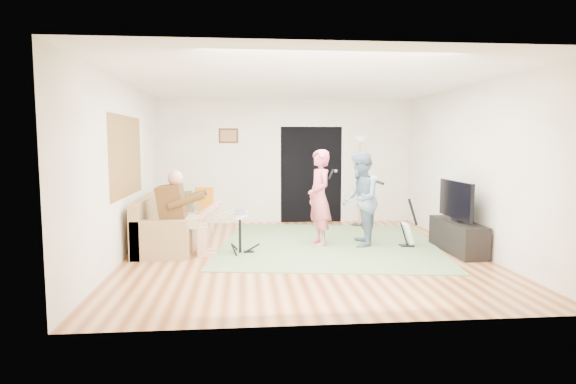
% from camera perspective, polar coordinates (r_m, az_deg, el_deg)
% --- Properties ---
extents(floor, '(6.00, 6.00, 0.00)m').
position_cam_1_polar(floor, '(7.73, 1.80, -7.29)').
color(floor, brown).
rests_on(floor, ground).
extents(walls, '(5.50, 6.00, 2.70)m').
position_cam_1_polar(walls, '(7.54, 1.84, 2.75)').
color(walls, white).
rests_on(walls, floor).
extents(ceiling, '(6.00, 6.00, 0.00)m').
position_cam_1_polar(ceiling, '(7.58, 1.87, 13.00)').
color(ceiling, white).
rests_on(ceiling, walls).
extents(window_blinds, '(0.00, 2.05, 2.05)m').
position_cam_1_polar(window_blinds, '(7.88, -18.62, 4.04)').
color(window_blinds, olive).
rests_on(window_blinds, walls).
extents(doorway, '(2.10, 0.00, 2.10)m').
position_cam_1_polar(doorway, '(10.59, 2.78, 2.06)').
color(doorway, black).
rests_on(doorway, walls).
extents(picture_frame, '(0.42, 0.03, 0.32)m').
position_cam_1_polar(picture_frame, '(10.46, -7.07, 6.63)').
color(picture_frame, '#3F2314').
rests_on(picture_frame, walls).
extents(area_rug, '(4.14, 4.27, 0.02)m').
position_cam_1_polar(area_rug, '(8.41, 4.84, -6.16)').
color(area_rug, '#5D7949').
rests_on(area_rug, floor).
extents(sofa, '(0.87, 2.11, 0.85)m').
position_cam_1_polar(sofa, '(8.45, -14.51, -4.37)').
color(sofa, '#94754A').
rests_on(sofa, floor).
extents(drummer, '(0.87, 0.48, 1.33)m').
position_cam_1_polar(drummer, '(7.72, -12.25, -3.52)').
color(drummer, '#543717').
rests_on(drummer, sofa).
extents(drum_kit, '(0.37, 0.66, 0.68)m').
position_cam_1_polar(drum_kit, '(7.70, -5.71, -5.11)').
color(drum_kit, black).
rests_on(drum_kit, floor).
extents(singer, '(0.51, 0.67, 1.64)m').
position_cam_1_polar(singer, '(8.21, 3.73, -0.69)').
color(singer, '#D35C69').
rests_on(singer, floor).
extents(microphone, '(0.06, 0.06, 0.24)m').
position_cam_1_polar(microphone, '(8.20, 5.13, 2.13)').
color(microphone, black).
rests_on(microphone, singer).
extents(guitarist, '(0.75, 0.89, 1.60)m').
position_cam_1_polar(guitarist, '(8.23, 8.56, -0.89)').
color(guitarist, slate).
rests_on(guitarist, floor).
extents(guitar_held, '(0.15, 0.61, 0.26)m').
position_cam_1_polar(guitar_held, '(8.25, 9.94, 1.11)').
color(guitar_held, silver).
rests_on(guitar_held, guitarist).
extents(guitar_spare, '(0.30, 0.27, 0.83)m').
position_cam_1_polar(guitar_spare, '(8.39, 13.96, -4.75)').
color(guitar_spare, black).
rests_on(guitar_spare, floor).
extents(torchiere_lamp, '(0.34, 0.34, 1.88)m').
position_cam_1_polar(torchiere_lamp, '(10.19, 8.53, 3.19)').
color(torchiere_lamp, black).
rests_on(torchiere_lamp, floor).
extents(dining_chair, '(0.47, 0.49, 0.88)m').
position_cam_1_polar(dining_chair, '(9.49, -10.18, -2.95)').
color(dining_chair, '#D1BF88').
rests_on(dining_chair, floor).
extents(tv_cabinet, '(0.40, 1.40, 0.50)m').
position_cam_1_polar(tv_cabinet, '(8.26, 19.45, -4.99)').
color(tv_cabinet, black).
rests_on(tv_cabinet, floor).
extents(television, '(0.06, 1.12, 0.60)m').
position_cam_1_polar(television, '(8.15, 19.28, -0.86)').
color(television, black).
rests_on(television, tv_cabinet).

